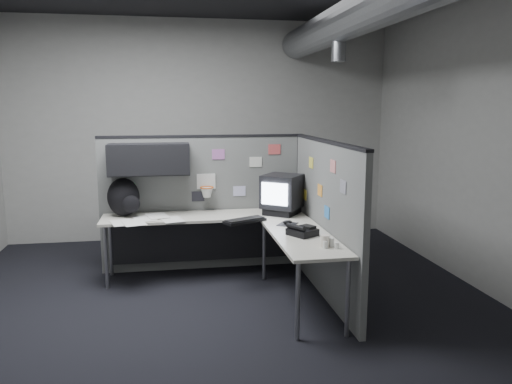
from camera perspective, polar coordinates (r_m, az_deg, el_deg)
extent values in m
cube|color=black|center=(5.06, -3.87, -13.18)|extent=(5.60, 5.60, 0.01)
cube|color=#9E9E99|center=(7.46, -6.26, 6.94)|extent=(5.60, 0.01, 3.20)
cube|color=#9E9E99|center=(1.92, 4.23, -1.34)|extent=(5.60, 0.01, 3.20)
cube|color=#9E9E99|center=(5.68, 25.48, 5.15)|extent=(0.01, 5.60, 3.20)
cylinder|color=slate|center=(5.07, 12.68, 19.61)|extent=(0.40, 5.49, 0.40)
cylinder|color=slate|center=(5.77, 9.46, 15.98)|extent=(0.16, 0.16, 0.30)
cube|color=slate|center=(6.06, -6.03, -1.35)|extent=(2.43, 0.06, 1.60)
cube|color=black|center=(5.95, -6.17, 6.37)|extent=(2.43, 0.07, 0.03)
cube|color=black|center=(6.24, 4.89, -1.00)|extent=(0.07, 0.07, 1.60)
cube|color=black|center=(5.77, -12.12, 3.70)|extent=(0.90, 0.35, 0.35)
cube|color=black|center=(5.59, -12.19, 3.51)|extent=(0.90, 0.02, 0.33)
cube|color=silver|center=(5.97, -5.72, 1.22)|extent=(0.22, 0.02, 0.18)
torus|color=#D85914|center=(5.89, -5.65, 0.52)|extent=(0.16, 0.16, 0.01)
cone|color=white|center=(5.90, -5.64, -0.06)|extent=(0.14, 0.14, 0.11)
cube|color=#4CB266|center=(5.99, -14.33, 0.41)|extent=(0.15, 0.01, 0.12)
cube|color=#B266B2|center=(5.95, -4.33, 4.32)|extent=(0.15, 0.01, 0.12)
cube|color=silver|center=(6.04, -1.91, 0.11)|extent=(0.15, 0.01, 0.12)
cube|color=silver|center=(6.02, -0.04, 3.45)|extent=(0.15, 0.01, 0.12)
cube|color=#CC4C4C|center=(6.05, 2.11, 4.90)|extent=(0.15, 0.01, 0.12)
cube|color=#26262D|center=(6.00, -6.64, -0.50)|extent=(0.15, 0.01, 0.12)
cube|color=slate|center=(5.22, 7.88, -3.20)|extent=(0.06, 2.23, 1.60)
cube|color=black|center=(5.10, 8.10, 5.75)|extent=(0.07, 2.23, 0.03)
cube|color=#E5D84C|center=(5.53, 6.31, 3.34)|extent=(0.01, 0.15, 0.12)
cube|color=orange|center=(5.23, 7.31, 0.19)|extent=(0.01, 0.15, 0.12)
cube|color=#D87F7F|center=(4.81, 8.78, 2.92)|extent=(0.01, 0.15, 0.12)
cube|color=gold|center=(5.83, 5.56, -0.29)|extent=(0.01, 0.15, 0.12)
cube|color=gray|center=(4.55, 9.92, 0.59)|extent=(0.01, 0.15, 0.12)
cube|color=#337FCC|center=(5.03, 8.10, -2.30)|extent=(0.01, 0.15, 0.12)
cube|color=beige|center=(5.76, -5.95, -2.80)|extent=(2.30, 0.56, 0.03)
cube|color=beige|center=(4.89, 5.29, -5.09)|extent=(0.56, 1.55, 0.03)
cube|color=black|center=(6.05, -6.04, -5.26)|extent=(2.18, 0.02, 0.55)
cylinder|color=gray|center=(5.68, -16.76, -7.18)|extent=(0.04, 0.04, 0.70)
cylinder|color=gray|center=(6.10, -16.27, -5.98)|extent=(0.04, 0.04, 0.70)
cylinder|color=gray|center=(5.72, 0.92, -6.61)|extent=(0.04, 0.04, 0.70)
cylinder|color=gray|center=(4.30, 4.80, -12.33)|extent=(0.04, 0.04, 0.70)
cylinder|color=gray|center=(4.43, 10.44, -11.81)|extent=(0.04, 0.04, 0.70)
cube|color=black|center=(5.80, 3.00, -2.13)|extent=(0.50, 0.51, 0.08)
cube|color=black|center=(5.76, 3.02, 0.10)|extent=(0.56, 0.56, 0.38)
cube|color=silver|center=(5.56, 2.12, -0.24)|extent=(0.26, 0.20, 0.25)
cube|color=black|center=(5.38, -1.29, -3.32)|extent=(0.49, 0.36, 0.03)
cube|color=black|center=(5.38, -1.29, -3.10)|extent=(0.45, 0.31, 0.01)
cube|color=black|center=(5.30, 3.62, -3.69)|extent=(0.26, 0.27, 0.01)
ellipsoid|color=black|center=(5.29, 3.62, -3.45)|extent=(0.11, 0.09, 0.04)
cube|color=black|center=(4.87, 5.32, -4.56)|extent=(0.32, 0.32, 0.07)
cylinder|color=black|center=(4.81, 4.59, -4.02)|extent=(0.16, 0.21, 0.05)
cube|color=black|center=(4.90, 5.96, -3.95)|extent=(0.15, 0.17, 0.02)
cylinder|color=silver|center=(4.52, 8.61, -5.69)|extent=(0.05, 0.05, 0.08)
cylinder|color=silver|center=(4.46, 7.94, -5.96)|extent=(0.05, 0.05, 0.07)
cylinder|color=silver|center=(4.46, 9.22, -6.06)|extent=(0.04, 0.04, 0.05)
cylinder|color=#D85914|center=(4.57, 8.07, -5.45)|extent=(0.05, 0.05, 0.09)
cylinder|color=silver|center=(4.49, 7.87, -5.57)|extent=(0.09, 0.09, 0.11)
cube|color=white|center=(5.58, -9.60, -3.11)|extent=(0.30, 0.36, 0.00)
cube|color=white|center=(5.67, -12.61, -2.98)|extent=(0.30, 0.36, 0.00)
cube|color=white|center=(5.52, -15.04, -3.40)|extent=(0.30, 0.36, 0.00)
cube|color=white|center=(5.76, -11.20, -2.68)|extent=(0.30, 0.36, 0.00)
cube|color=white|center=(5.46, -13.79, -3.43)|extent=(0.30, 0.36, 0.00)
ellipsoid|color=black|center=(5.83, -14.91, -0.57)|extent=(0.42, 0.36, 0.44)
ellipsoid|color=black|center=(5.72, -14.08, -1.34)|extent=(0.22, 0.17, 0.20)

